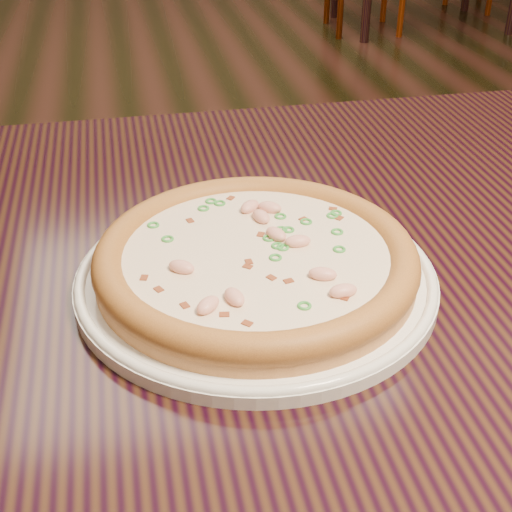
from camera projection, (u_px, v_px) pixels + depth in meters
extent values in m
plane|color=black|center=(304.00, 468.00, 1.43)|extent=(9.00, 9.00, 0.00)
cube|color=black|center=(361.00, 260.00, 0.73)|extent=(1.20, 0.80, 0.04)
cylinder|color=white|center=(256.00, 278.00, 0.65)|extent=(0.33, 0.33, 0.01)
torus|color=white|center=(256.00, 273.00, 0.65)|extent=(0.33, 0.33, 0.01)
cylinder|color=tan|center=(256.00, 264.00, 0.64)|extent=(0.29, 0.29, 0.02)
torus|color=#B06F2E|center=(256.00, 256.00, 0.64)|extent=(0.29, 0.29, 0.03)
cylinder|color=#F9E2B6|center=(256.00, 254.00, 0.64)|extent=(0.24, 0.24, 0.00)
ellipsoid|color=#F2B29E|center=(182.00, 267.00, 0.61)|extent=(0.03, 0.03, 0.01)
ellipsoid|color=#F2B29E|center=(234.00, 297.00, 0.57)|extent=(0.02, 0.03, 0.01)
ellipsoid|color=#F2B29E|center=(343.00, 291.00, 0.58)|extent=(0.03, 0.02, 0.01)
ellipsoid|color=#F2B29E|center=(270.00, 207.00, 0.70)|extent=(0.03, 0.02, 0.01)
ellipsoid|color=#F2B29E|center=(276.00, 234.00, 0.66)|extent=(0.02, 0.03, 0.01)
ellipsoid|color=#F2B29E|center=(298.00, 241.00, 0.64)|extent=(0.02, 0.01, 0.01)
ellipsoid|color=#F2B29E|center=(323.00, 274.00, 0.60)|extent=(0.03, 0.02, 0.01)
ellipsoid|color=#F2B29E|center=(208.00, 305.00, 0.56)|extent=(0.03, 0.03, 0.01)
ellipsoid|color=#F2B29E|center=(250.00, 207.00, 0.70)|extent=(0.03, 0.03, 0.01)
ellipsoid|color=#F2B29E|center=(261.00, 216.00, 0.68)|extent=(0.02, 0.03, 0.01)
cube|color=maroon|center=(345.00, 299.00, 0.58)|extent=(0.01, 0.01, 0.00)
cube|color=maroon|center=(144.00, 279.00, 0.60)|extent=(0.01, 0.01, 0.00)
cube|color=maroon|center=(261.00, 235.00, 0.66)|extent=(0.01, 0.01, 0.00)
cube|color=maroon|center=(289.00, 282.00, 0.60)|extent=(0.01, 0.01, 0.00)
cube|color=maroon|center=(231.00, 199.00, 0.72)|extent=(0.01, 0.01, 0.00)
cube|color=maroon|center=(248.00, 267.00, 0.61)|extent=(0.01, 0.01, 0.00)
cube|color=maroon|center=(339.00, 219.00, 0.69)|extent=(0.01, 0.01, 0.00)
cube|color=maroon|center=(271.00, 278.00, 0.60)|extent=(0.01, 0.01, 0.00)
cube|color=maroon|center=(333.00, 210.00, 0.70)|extent=(0.01, 0.01, 0.00)
cube|color=maroon|center=(190.00, 221.00, 0.68)|extent=(0.01, 0.01, 0.00)
cube|color=maroon|center=(249.00, 263.00, 0.62)|extent=(0.01, 0.01, 0.00)
cube|color=maroon|center=(247.00, 324.00, 0.55)|extent=(0.01, 0.01, 0.00)
cube|color=maroon|center=(224.00, 315.00, 0.56)|extent=(0.01, 0.01, 0.00)
cube|color=maroon|center=(185.00, 306.00, 0.57)|extent=(0.01, 0.01, 0.00)
cube|color=maroon|center=(303.00, 220.00, 0.69)|extent=(0.01, 0.01, 0.00)
cube|color=maroon|center=(159.00, 290.00, 0.59)|extent=(0.01, 0.01, 0.00)
torus|color=green|center=(203.00, 208.00, 0.70)|extent=(0.02, 0.02, 0.00)
torus|color=green|center=(211.00, 201.00, 0.72)|extent=(0.01, 0.01, 0.00)
torus|color=green|center=(336.00, 213.00, 0.70)|extent=(0.01, 0.01, 0.00)
torus|color=green|center=(153.00, 225.00, 0.68)|extent=(0.01, 0.01, 0.00)
torus|color=green|center=(269.00, 238.00, 0.65)|extent=(0.02, 0.02, 0.00)
torus|color=green|center=(220.00, 203.00, 0.71)|extent=(0.02, 0.02, 0.00)
torus|color=green|center=(332.00, 216.00, 0.69)|extent=(0.02, 0.02, 0.00)
torus|color=green|center=(281.00, 230.00, 0.67)|extent=(0.02, 0.02, 0.00)
torus|color=green|center=(306.00, 222.00, 0.68)|extent=(0.01, 0.01, 0.00)
torus|color=green|center=(277.00, 246.00, 0.64)|extent=(0.02, 0.02, 0.00)
torus|color=green|center=(337.00, 232.00, 0.66)|extent=(0.01, 0.01, 0.00)
torus|color=green|center=(280.00, 216.00, 0.69)|extent=(0.02, 0.02, 0.00)
torus|color=green|center=(304.00, 306.00, 0.56)|extent=(0.02, 0.02, 0.00)
torus|color=green|center=(288.00, 230.00, 0.67)|extent=(0.01, 0.01, 0.00)
torus|color=green|center=(275.00, 258.00, 0.63)|extent=(0.02, 0.02, 0.00)
torus|color=green|center=(283.00, 248.00, 0.64)|extent=(0.02, 0.02, 0.00)
torus|color=green|center=(168.00, 239.00, 0.65)|extent=(0.01, 0.01, 0.00)
torus|color=green|center=(339.00, 249.00, 0.64)|extent=(0.01, 0.01, 0.00)
cylinder|color=#581E04|center=(403.00, 0.00, 4.07)|extent=(0.04, 0.04, 0.41)
cylinder|color=#581E04|center=(341.00, 2.00, 4.03)|extent=(0.04, 0.04, 0.41)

